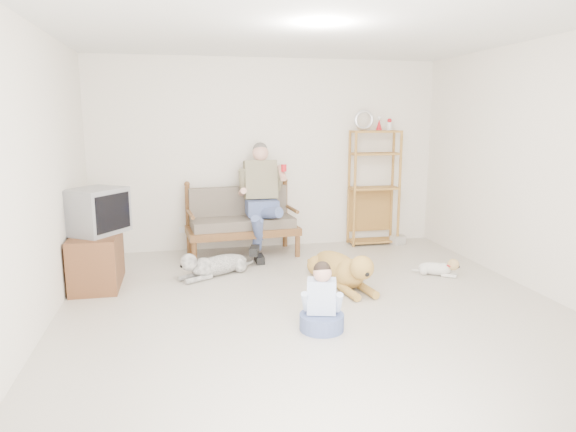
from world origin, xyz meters
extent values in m
plane|color=silver|center=(0.00, 0.00, 0.00)|extent=(5.50, 5.50, 0.00)
plane|color=white|center=(0.00, 0.00, 2.70)|extent=(5.50, 5.50, 0.00)
plane|color=silver|center=(0.00, 2.75, 1.35)|extent=(5.00, 0.00, 5.00)
plane|color=silver|center=(0.00, -2.75, 1.35)|extent=(5.00, 0.00, 5.00)
plane|color=silver|center=(-2.50, 0.00, 1.35)|extent=(0.00, 5.50, 5.50)
plane|color=silver|center=(2.50, 0.00, 1.35)|extent=(0.00, 5.50, 5.50)
cube|color=brown|center=(-0.45, 2.30, 0.35)|extent=(1.55, 0.83, 0.10)
cube|color=#645A4C|center=(-0.45, 2.30, 0.47)|extent=(1.43, 0.72, 0.13)
cube|color=#645A4C|center=(-0.45, 2.54, 0.70)|extent=(1.39, 0.24, 0.45)
cylinder|color=brown|center=(-0.45, 2.60, 0.90)|extent=(1.40, 0.17, 0.05)
cylinder|color=brown|center=(-1.15, 2.00, 0.15)|extent=(0.07, 0.07, 0.30)
cylinder|color=brown|center=(-1.15, 2.60, 0.47)|extent=(0.07, 0.07, 0.95)
cylinder|color=brown|center=(0.25, 2.00, 0.15)|extent=(0.07, 0.07, 0.30)
cylinder|color=brown|center=(0.25, 2.60, 0.47)|extent=(0.07, 0.07, 0.95)
cube|color=#526296|center=(-0.18, 2.30, 0.66)|extent=(0.42, 0.40, 0.21)
cube|color=gray|center=(-0.18, 2.41, 1.03)|extent=(0.44, 0.30, 0.55)
sphere|color=tan|center=(-0.18, 2.38, 1.40)|extent=(0.22, 0.22, 0.22)
sphere|color=#5B5650|center=(-0.18, 2.40, 1.44)|extent=(0.20, 0.20, 0.20)
cylinder|color=red|center=(0.10, 2.17, 1.21)|extent=(0.07, 0.07, 0.09)
cube|color=#B68839|center=(1.55, 2.55, 1.68)|extent=(0.71, 0.29, 0.03)
torus|color=silver|center=(1.36, 2.55, 1.84)|extent=(0.29, 0.05, 0.29)
cone|color=red|center=(1.59, 2.55, 1.77)|extent=(0.09, 0.09, 0.15)
cylinder|color=#B68839|center=(1.20, 2.42, 0.85)|extent=(0.04, 0.04, 1.69)
cylinder|color=#B68839|center=(1.20, 2.68, 0.85)|extent=(0.04, 0.04, 1.69)
cylinder|color=#B68839|center=(1.89, 2.42, 0.85)|extent=(0.04, 0.04, 1.69)
cylinder|color=#B68839|center=(1.89, 2.68, 0.85)|extent=(0.04, 0.04, 1.69)
cube|color=silver|center=(1.91, 2.43, 0.06)|extent=(0.23, 0.20, 0.13)
cube|color=brown|center=(-2.22, 1.34, 0.30)|extent=(0.50, 0.90, 0.60)
cube|color=brown|center=(-2.46, 1.12, 0.30)|extent=(0.02, 0.40, 0.50)
cube|color=brown|center=(-2.46, 1.56, 0.30)|extent=(0.02, 0.40, 0.50)
cube|color=gray|center=(-2.20, 1.37, 0.85)|extent=(0.75, 0.77, 0.51)
cube|color=black|center=(-2.00, 1.23, 0.85)|extent=(0.31, 0.43, 0.40)
cube|color=white|center=(-1.25, 2.73, 0.30)|extent=(0.12, 0.02, 0.08)
ellipsoid|color=gold|center=(0.48, 0.91, 0.16)|extent=(0.51, 1.08, 0.33)
sphere|color=gold|center=(0.53, 0.60, 0.19)|extent=(0.33, 0.33, 0.33)
sphere|color=gold|center=(0.57, 0.34, 0.33)|extent=(0.26, 0.26, 0.26)
ellipsoid|color=gold|center=(0.58, 0.23, 0.30)|extent=(0.14, 0.20, 0.10)
cylinder|color=gold|center=(0.41, 1.42, 0.07)|extent=(0.24, 0.39, 0.05)
ellipsoid|color=gold|center=(0.47, 0.35, 0.33)|extent=(0.07, 0.09, 0.13)
ellipsoid|color=gold|center=(0.65, 0.38, 0.33)|extent=(0.07, 0.09, 0.13)
ellipsoid|color=white|center=(-0.84, 1.47, 0.12)|extent=(0.81, 0.62, 0.23)
sphere|color=white|center=(-1.04, 1.35, 0.13)|extent=(0.23, 0.23, 0.23)
sphere|color=white|center=(-1.21, 1.25, 0.23)|extent=(0.20, 0.20, 0.20)
ellipsoid|color=white|center=(-1.29, 1.21, 0.21)|extent=(0.17, 0.15, 0.08)
cylinder|color=white|center=(-0.50, 1.66, 0.05)|extent=(0.23, 0.26, 0.04)
ellipsoid|color=white|center=(-1.23, 1.32, 0.23)|extent=(0.08, 0.07, 0.10)
ellipsoid|color=white|center=(-1.16, 1.20, 0.23)|extent=(0.08, 0.07, 0.10)
ellipsoid|color=white|center=(1.71, 0.91, 0.08)|extent=(0.41, 0.37, 0.15)
sphere|color=white|center=(1.81, 0.84, 0.09)|extent=(0.15, 0.15, 0.15)
sphere|color=tan|center=(1.88, 0.78, 0.15)|extent=(0.14, 0.14, 0.14)
ellipsoid|color=tan|center=(1.93, 0.75, 0.14)|extent=(0.12, 0.11, 0.05)
cylinder|color=white|center=(1.56, 1.03, 0.03)|extent=(0.16, 0.07, 0.02)
cone|color=tan|center=(1.84, 0.75, 0.19)|extent=(0.04, 0.04, 0.05)
cone|color=tan|center=(1.90, 0.83, 0.19)|extent=(0.04, 0.04, 0.05)
torus|color=red|center=(1.87, 0.80, 0.14)|extent=(0.13, 0.13, 0.02)
cylinder|color=#526296|center=(-0.07, -0.39, 0.07)|extent=(0.40, 0.40, 0.15)
cube|color=white|center=(-0.07, -0.37, 0.31)|extent=(0.29, 0.23, 0.31)
sphere|color=tan|center=(-0.07, -0.39, 0.53)|extent=(0.16, 0.16, 0.16)
sphere|color=black|center=(-0.07, -0.38, 0.56)|extent=(0.15, 0.15, 0.15)
camera|label=1|loc=(-1.27, -4.57, 1.88)|focal=32.00mm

